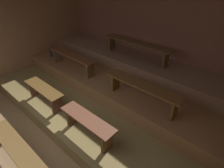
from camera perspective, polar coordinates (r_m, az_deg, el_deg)
ground at (r=4.35m, az=-7.13°, el=-9.55°), size 6.26×4.97×0.08m
wall_back at (r=5.10m, az=10.17°, el=14.65°), size 6.26×0.06×2.68m
wall_left at (r=5.87m, az=-27.13°, el=14.04°), size 0.06×4.97×2.68m
platform_lower at (r=4.50m, az=-2.41°, el=-4.43°), size 5.46×3.13×0.32m
platform_middle at (r=4.68m, az=2.39°, el=1.86°), size 5.46×1.98×0.32m
platform_upper at (r=4.89m, az=6.20°, el=7.26°), size 5.46×0.99×0.32m
bench_floor_center at (r=3.53m, az=-27.79°, el=-18.33°), size 1.65×0.29×0.41m
bench_lower_left at (r=4.18m, az=-20.96°, el=-2.25°), size 1.15×0.29×0.41m
bench_lower_right at (r=3.20m, az=-7.84°, el=-12.14°), size 1.15×0.29×0.41m
bench_middle_left at (r=4.79m, az=-12.62°, el=8.31°), size 1.60×0.29×0.41m
bench_middle_right at (r=3.46m, az=9.73°, el=-1.33°), size 1.60×0.29×0.41m
bench_upper_center at (r=4.64m, az=7.84°, el=12.33°), size 1.91×0.29×0.41m
pail_middle at (r=5.85m, az=-18.42°, el=9.74°), size 0.21×0.21×0.24m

